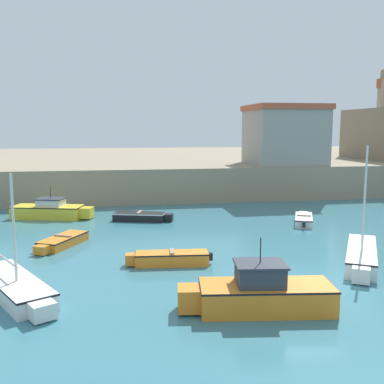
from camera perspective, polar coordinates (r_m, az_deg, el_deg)
The scene contains 11 objects.
ground_plane at distance 19.41m, azimuth 14.15°, elevation -11.26°, with size 200.00×200.00×0.00m, color teal.
quay_seawall at distance 57.36m, azimuth -2.02°, elevation 3.30°, with size 120.00×40.00×2.97m, color gray.
sailboat_white_0 at distance 18.77m, azimuth -21.56°, elevation -11.07°, with size 3.95×5.81×4.73m.
dinghy_black_1 at distance 31.25m, azimuth -6.46°, elevation -3.08°, with size 4.20×2.24×0.63m.
motorboat_orange_2 at distance 16.29m, azimuth 8.70°, elevation -12.55°, with size 5.57×2.35×2.63m.
sailboat_white_3 at distance 22.80m, azimuth 20.73°, elevation -7.50°, with size 3.99×5.81×5.59m.
dinghy_orange_4 at distance 21.28m, azimuth -2.81°, elevation -8.35°, with size 4.09×1.33×0.68m.
dinghy_white_5 at distance 31.04m, azimuth 14.00°, elevation -3.37°, with size 2.29×3.74×0.60m.
motorboat_yellow_6 at distance 33.40m, azimuth -17.53°, elevation -2.23°, with size 5.85×3.03×2.33m.
dinghy_orange_7 at distance 25.45m, azimuth -16.20°, elevation -6.00°, with size 2.60×3.77×0.59m.
harbor_shed_far_end at distance 43.10m, azimuth 11.63°, elevation 7.17°, with size 6.66×6.80×5.48m.
Camera 1 is at (-7.55, -16.70, 6.38)m, focal length 42.00 mm.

